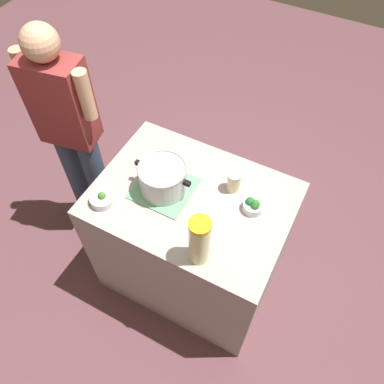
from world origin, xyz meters
The scene contains 9 objects.
ground_plane centered at (0.00, 0.00, 0.00)m, with size 8.00×8.00×0.00m, color brown.
counter_slab centered at (0.00, 0.00, 0.47)m, with size 1.08×0.79×0.94m, color #9F9592.
dish_cloth centered at (0.17, 0.02, 0.94)m, with size 0.31×0.30×0.01m, color #68A979.
cooking_pot centered at (0.17, 0.02, 1.03)m, with size 0.33×0.26×0.17m.
lemonade_pitcher centered at (-0.19, 0.30, 1.09)m, with size 0.11×0.11×0.30m.
mason_jar centered at (-0.17, -0.16, 1.00)m, with size 0.08×0.08×0.12m.
broccoli_bowl_front centered at (0.41, 0.25, 0.96)m, with size 0.13×0.13×0.08m.
broccoli_bowl_center centered at (-0.32, -0.08, 0.97)m, with size 0.11×0.11×0.08m.
person_cook centered at (0.91, -0.10, 0.91)m, with size 0.50×0.26×1.65m.
Camera 1 is at (-0.57, 1.09, 2.65)m, focal length 36.14 mm.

